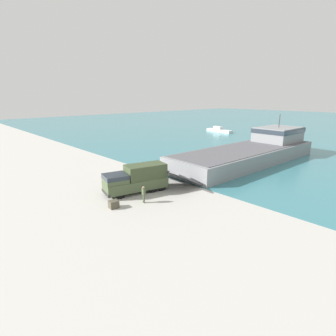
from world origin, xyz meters
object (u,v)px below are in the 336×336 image
(landing_craft, at_px, (253,150))
(soldier_on_ramp, at_px, (144,193))
(mooring_bollard, at_px, (139,167))
(moored_boat_a, at_px, (219,130))
(military_truck, at_px, (136,179))
(cargo_crate, at_px, (114,204))

(landing_craft, bearing_deg, soldier_on_ramp, -83.18)
(landing_craft, relative_size, mooring_bollard, 37.65)
(moored_boat_a, bearing_deg, military_truck, 31.83)
(landing_craft, distance_m, mooring_bollard, 20.10)
(mooring_bollard, bearing_deg, soldier_on_ramp, -34.81)
(soldier_on_ramp, bearing_deg, military_truck, 77.93)
(military_truck, xyz_separation_m, moored_boat_a, (-25.18, 50.11, -1.05))
(moored_boat_a, height_order, mooring_bollard, moored_boat_a)
(landing_craft, bearing_deg, moored_boat_a, 137.53)
(military_truck, relative_size, cargo_crate, 8.45)
(mooring_bollard, bearing_deg, landing_craft, 65.67)
(soldier_on_ramp, height_order, mooring_bollard, soldier_on_ramp)
(landing_craft, distance_m, cargo_crate, 28.41)
(soldier_on_ramp, xyz_separation_m, cargo_crate, (-1.03, -2.96, -0.68))
(moored_boat_a, height_order, cargo_crate, moored_boat_a)
(landing_craft, height_order, soldier_on_ramp, landing_craft)
(mooring_bollard, bearing_deg, cargo_crate, -47.56)
(military_truck, height_order, cargo_crate, military_truck)
(moored_boat_a, relative_size, mooring_bollard, 10.03)
(military_truck, distance_m, cargo_crate, 4.97)
(landing_craft, bearing_deg, cargo_crate, -85.71)
(moored_boat_a, bearing_deg, mooring_bollard, 27.24)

